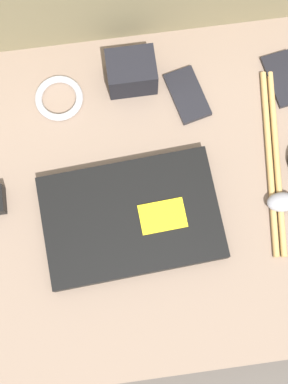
{
  "coord_description": "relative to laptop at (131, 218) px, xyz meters",
  "views": [
    {
      "loc": [
        -0.03,
        -0.24,
        1.17
      ],
      "look_at": [
        0.0,
        0.0,
        0.13
      ],
      "focal_mm": 50.0,
      "sensor_mm": 36.0,
      "label": 1
    }
  ],
  "objects": [
    {
      "name": "ground_plane",
      "position": [
        0.03,
        0.05,
        -0.13
      ],
      "size": [
        8.0,
        8.0,
        0.0
      ],
      "primitive_type": "plane",
      "color": "#4C4742"
    },
    {
      "name": "couch_seat",
      "position": [
        0.03,
        0.05,
        -0.07
      ],
      "size": [
        0.94,
        0.71,
        0.11
      ],
      "color": "#7A6656",
      "rests_on": "ground_plane"
    },
    {
      "name": "phone_small",
      "position": [
        0.15,
        0.25,
        -0.01
      ],
      "size": [
        0.09,
        0.13,
        0.01
      ],
      "rotation": [
        0.0,
        0.0,
        0.24
      ],
      "color": "black",
      "rests_on": "couch_seat"
    },
    {
      "name": "cable_coil",
      "position": [
        -0.12,
        0.28,
        -0.01
      ],
      "size": [
        0.1,
        0.1,
        0.02
      ],
      "color": "#B2B2B7",
      "rests_on": "couch_seat"
    },
    {
      "name": "laptop",
      "position": [
        0.0,
        0.0,
        0.0
      ],
      "size": [
        0.36,
        0.25,
        0.03
      ],
      "rotation": [
        0.0,
        0.0,
        0.06
      ],
      "color": "black",
      "rests_on": "couch_seat"
    },
    {
      "name": "phone_black",
      "position": [
        0.36,
        0.26,
        -0.01
      ],
      "size": [
        0.08,
        0.13,
        0.01
      ],
      "rotation": [
        0.0,
        0.0,
        0.17
      ],
      "color": "black",
      "rests_on": "couch_seat"
    },
    {
      "name": "camera_pouch",
      "position": [
        0.04,
        0.3,
        0.02
      ],
      "size": [
        0.1,
        0.08,
        0.08
      ],
      "color": "black",
      "rests_on": "couch_seat"
    },
    {
      "name": "drumstick_pair",
      "position": [
        0.3,
        0.08,
        -0.01
      ],
      "size": [
        0.07,
        0.39,
        0.01
      ],
      "rotation": [
        0.0,
        0.0,
        -0.12
      ],
      "color": "tan",
      "rests_on": "couch_seat"
    },
    {
      "name": "computer_mouse",
      "position": [
        0.3,
        -0.01,
        -0.0
      ],
      "size": [
        0.06,
        0.04,
        0.03
      ],
      "rotation": [
        0.0,
        0.0,
        -0.06
      ],
      "color": "gray",
      "rests_on": "couch_seat"
    }
  ]
}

